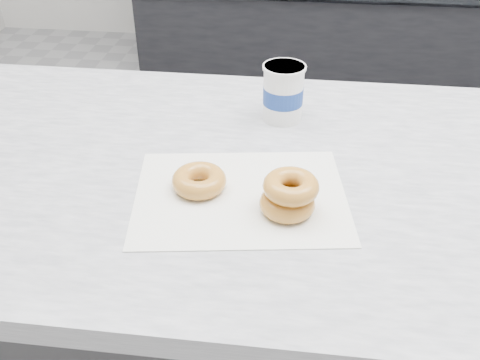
% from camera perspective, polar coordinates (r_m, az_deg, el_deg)
% --- Properties ---
extents(ground, '(5.00, 5.00, 0.00)m').
position_cam_1_polar(ground, '(1.98, 9.74, -11.35)').
color(ground, '#949497').
rests_on(ground, ground).
extents(counter, '(3.06, 0.76, 0.90)m').
position_cam_1_polar(counter, '(1.25, 12.33, -16.74)').
color(counter, '#333335').
rests_on(counter, ground).
extents(wax_paper, '(0.37, 0.31, 0.00)m').
position_cam_1_polar(wax_paper, '(0.86, 0.06, -1.69)').
color(wax_paper, white).
rests_on(wax_paper, counter).
extents(donut_single, '(0.10, 0.10, 0.03)m').
position_cam_1_polar(donut_single, '(0.87, -4.38, -0.05)').
color(donut_single, gold).
rests_on(donut_single, wax_paper).
extents(donut_stack, '(0.12, 0.12, 0.06)m').
position_cam_1_polar(donut_stack, '(0.82, 5.25, -1.58)').
color(donut_stack, gold).
rests_on(donut_stack, wax_paper).
extents(coffee_cup, '(0.10, 0.10, 0.11)m').
position_cam_1_polar(coffee_cup, '(1.07, 4.63, 9.33)').
color(coffee_cup, white).
rests_on(coffee_cup, counter).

